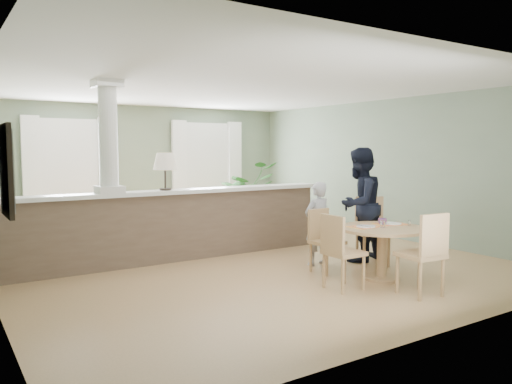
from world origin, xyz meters
TOP-DOWN VIEW (x-y plane):
  - ground at (0.00, 0.00)m, footprint 8.00×8.00m
  - room_shell at (-0.03, 0.63)m, footprint 7.02×8.02m
  - pony_wall at (-0.99, 0.20)m, footprint 5.32×0.38m
  - sofa at (0.31, 1.48)m, footprint 3.31×1.54m
  - houseplant at (1.96, 2.67)m, footprint 1.46×1.31m
  - dining_table at (0.97, -2.30)m, footprint 1.16×1.16m
  - chair_far_boy at (0.60, -1.56)m, footprint 0.42×0.42m
  - chair_far_man at (1.53, -1.57)m, footprint 0.62×0.62m
  - chair_near at (0.79, -3.15)m, footprint 0.49×0.49m
  - chair_side at (0.15, -2.38)m, footprint 0.43×0.43m
  - child_person at (0.78, -1.20)m, footprint 0.47×0.32m
  - man_person at (1.49, -1.35)m, footprint 1.00×0.87m

SIDE VIEW (x-z plane):
  - ground at x=0.00m, z-range 0.00..0.00m
  - sofa at x=0.31m, z-range 0.00..0.94m
  - chair_far_boy at x=0.60m, z-range 0.05..0.93m
  - chair_side at x=0.15m, z-range 0.05..0.99m
  - chair_near at x=0.79m, z-range 0.05..1.05m
  - chair_far_man at x=1.53m, z-range 0.05..1.06m
  - dining_table at x=0.97m, z-range 0.16..0.95m
  - child_person at x=0.78m, z-range 0.00..1.25m
  - pony_wall at x=-0.99m, z-range -0.64..2.06m
  - houseplant at x=1.96m, z-range 0.00..1.45m
  - man_person at x=1.49m, z-range 0.00..1.76m
  - room_shell at x=-0.03m, z-range 0.46..3.17m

